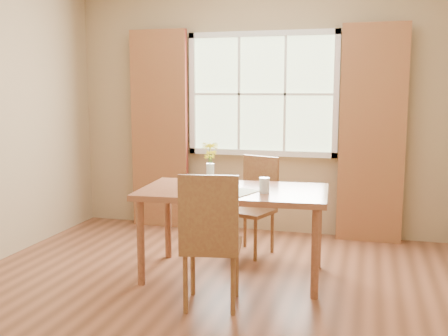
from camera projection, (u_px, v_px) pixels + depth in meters
name	position (u px, v px, depth m)	size (l,w,h in m)	color
room	(211.00, 117.00, 3.84)	(4.24, 3.84, 2.74)	brown
window	(262.00, 94.00, 5.60)	(1.62, 0.06, 1.32)	beige
curtain_left	(160.00, 130.00, 5.88)	(0.65, 0.08, 2.20)	maroon
curtain_right	(372.00, 135.00, 5.26)	(0.65, 0.08, 2.20)	maroon
dining_table	(234.00, 198.00, 4.31)	(1.57, 0.95, 0.74)	brown
chair_near	(210.00, 236.00, 3.65)	(0.48, 0.48, 0.99)	brown
chair_far	(255.00, 200.00, 4.99)	(0.49, 0.49, 0.92)	brown
placemat	(226.00, 191.00, 4.21)	(0.45, 0.33, 0.01)	silver
plate	(217.00, 190.00, 4.22)	(0.24, 0.24, 0.01)	#61DA36
croissant_sandwich	(221.00, 183.00, 4.16)	(0.18, 0.16, 0.11)	gold
water_glass	(264.00, 186.00, 4.13)	(0.08, 0.08, 0.12)	silver
flower_vase	(210.00, 159.00, 4.53)	(0.14, 0.14, 0.36)	silver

